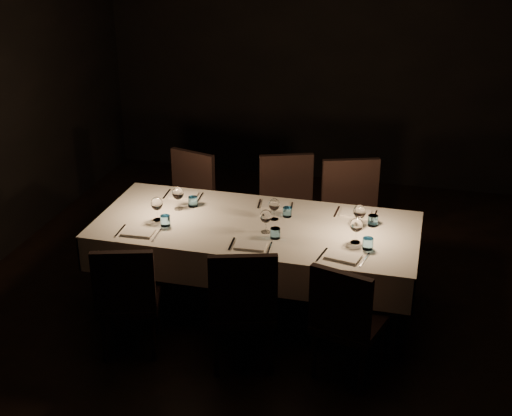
% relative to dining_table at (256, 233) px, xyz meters
% --- Properties ---
extents(room, '(5.01, 6.01, 3.01)m').
position_rel_dining_table_xyz_m(room, '(0.00, 0.00, 0.81)').
color(room, black).
rests_on(room, ground).
extents(dining_table, '(2.52, 1.12, 0.76)m').
position_rel_dining_table_xyz_m(dining_table, '(0.00, 0.00, 0.00)').
color(dining_table, black).
rests_on(dining_table, ground).
extents(chair_near_left, '(0.54, 0.54, 0.90)m').
position_rel_dining_table_xyz_m(chair_near_left, '(-0.74, -0.84, -0.18)').
color(chair_near_left, black).
rests_on(chair_near_left, ground).
extents(place_setting_near_left, '(0.35, 0.41, 0.19)m').
position_rel_dining_table_xyz_m(place_setting_near_left, '(-0.77, -0.22, 0.15)').
color(place_setting_near_left, beige).
rests_on(place_setting_near_left, dining_table).
extents(chair_near_center, '(0.58, 0.58, 0.97)m').
position_rel_dining_table_xyz_m(chair_near_center, '(0.11, -0.79, -0.15)').
color(chair_near_center, black).
rests_on(chair_near_center, ground).
extents(place_setting_near_center, '(0.34, 0.41, 0.19)m').
position_rel_dining_table_xyz_m(place_setting_near_center, '(0.11, -0.22, 0.15)').
color(place_setting_near_center, beige).
rests_on(place_setting_near_center, dining_table).
extents(chair_near_right, '(0.54, 0.54, 0.91)m').
position_rel_dining_table_xyz_m(chair_near_right, '(0.82, -0.75, -0.18)').
color(chair_near_right, black).
rests_on(chair_near_right, ground).
extents(place_setting_near_right, '(0.37, 0.42, 0.20)m').
position_rel_dining_table_xyz_m(place_setting_near_right, '(0.80, -0.22, 0.15)').
color(place_setting_near_right, beige).
rests_on(place_setting_near_right, dining_table).
extents(chair_far_left, '(0.56, 0.56, 0.95)m').
position_rel_dining_table_xyz_m(chair_far_left, '(-0.88, 0.85, -0.16)').
color(chair_far_left, black).
rests_on(chair_far_left, ground).
extents(place_setting_far_left, '(0.36, 0.42, 0.19)m').
position_rel_dining_table_xyz_m(place_setting_far_left, '(-0.68, 0.22, 0.15)').
color(place_setting_far_left, beige).
rests_on(place_setting_far_left, dining_table).
extents(chair_far_center, '(0.62, 0.62, 1.01)m').
position_rel_dining_table_xyz_m(chair_far_center, '(0.08, 0.84, -0.14)').
color(chair_far_center, black).
rests_on(chair_far_center, ground).
extents(place_setting_far_center, '(0.33, 0.40, 0.18)m').
position_rel_dining_table_xyz_m(place_setting_far_center, '(0.12, 0.22, 0.14)').
color(place_setting_far_center, beige).
rests_on(place_setting_far_center, dining_table).
extents(chair_far_right, '(0.63, 0.63, 1.04)m').
position_rel_dining_table_xyz_m(chair_far_right, '(0.66, 0.77, -0.12)').
color(chair_far_right, black).
rests_on(chair_far_right, ground).
extents(place_setting_far_right, '(0.36, 0.42, 0.20)m').
position_rel_dining_table_xyz_m(place_setting_far_right, '(0.79, 0.22, 0.15)').
color(place_setting_far_right, beige).
rests_on(place_setting_far_right, dining_table).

